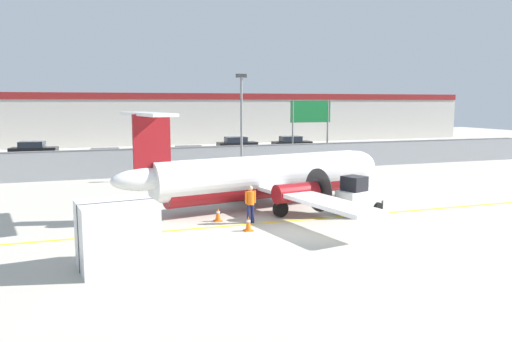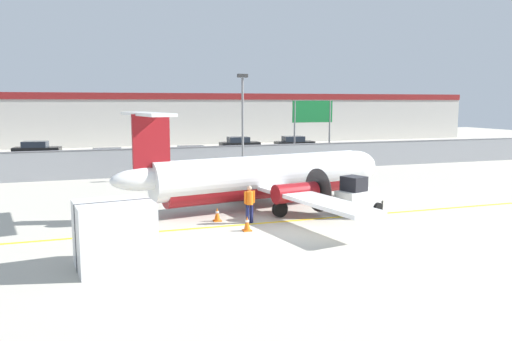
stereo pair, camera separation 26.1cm
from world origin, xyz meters
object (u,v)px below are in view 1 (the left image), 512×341
parked_car_1 (107,158)px  parked_car_4 (292,144)px  traffic_cone_near_right (218,214)px  parked_car_3 (237,144)px  cargo_container (117,235)px  highway_sign (311,117)px  parked_car_0 (33,150)px  baggage_tug (358,197)px  parked_car_2 (191,155)px  apron_light_pole (241,118)px  ground_crew_worker (250,202)px  commuter_airplane (267,176)px  traffic_cone_near_left (248,224)px

parked_car_1 → parked_car_4: bearing=24.4°
traffic_cone_near_right → parked_car_3: parked_car_3 is taller
cargo_container → highway_sign: size_ratio=0.48×
parked_car_0 → parked_car_4: size_ratio=1.03×
baggage_tug → parked_car_0: baggage_tug is taller
baggage_tug → parked_car_1: bearing=97.0°
parked_car_2 → parked_car_1: bearing=-178.3°
traffic_cone_near_right → parked_car_0: (-10.24, 29.73, 0.58)m
apron_light_pole → ground_crew_worker: bearing=-105.5°
ground_crew_worker → parked_car_2: bearing=-15.1°
commuter_airplane → traffic_cone_near_right: 4.03m
ground_crew_worker → apron_light_pole: size_ratio=0.23×
parked_car_3 → baggage_tug: bearing=-95.0°
commuter_airplane → parked_car_3: size_ratio=3.80×
traffic_cone_near_left → parked_car_2: parked_car_2 is taller
parked_car_3 → parked_car_4: bearing=-8.0°
commuter_airplane → parked_car_2: 17.86m
traffic_cone_near_left → parked_car_3: size_ratio=0.15×
parked_car_0 → apron_light_pole: 23.99m
baggage_tug → apron_light_pole: 12.63m
traffic_cone_near_right → baggage_tug: bearing=-6.4°
traffic_cone_near_right → parked_car_1: bearing=101.3°
apron_light_pole → highway_sign: 9.31m
cargo_container → parked_car_4: size_ratio=0.62×
traffic_cone_near_right → parked_car_4: 32.57m
baggage_tug → cargo_container: 12.31m
parked_car_4 → traffic_cone_near_right: bearing=-116.4°
cargo_container → baggage_tug: bearing=13.0°
parked_car_2 → parked_car_4: (12.90, 8.53, 0.00)m
traffic_cone_near_right → ground_crew_worker: bearing=-32.8°
parked_car_4 → ground_crew_worker: bearing=-113.8°
apron_light_pole → parked_car_3: bearing=74.2°
traffic_cone_near_left → parked_car_3: bearing=74.1°
cargo_container → parked_car_3: size_ratio=0.63×
highway_sign → baggage_tug: bearing=-107.8°
parked_car_4 → baggage_tug: bearing=-104.6°
parked_car_3 → parked_car_0: bearing=179.7°
cargo_container → traffic_cone_near_left: bearing=21.3°
parked_car_1 → parked_car_2: bearing=0.8°
highway_sign → parked_car_4: bearing=74.1°
parked_car_4 → parked_car_3: bearing=173.8°
traffic_cone_near_left → parked_car_4: (14.95, 30.59, 0.58)m
baggage_tug → traffic_cone_near_right: size_ratio=4.01×
baggage_tug → highway_sign: size_ratio=0.47×
parked_car_0 → parked_car_4: bearing=4.9°
apron_light_pole → highway_sign: (7.67, 5.27, -0.16)m
cargo_container → apron_light_pole: (9.34, 16.37, 3.20)m
commuter_airplane → ground_crew_worker: size_ratio=9.42×
cargo_container → apron_light_pole: apron_light_pole is taller
commuter_airplane → cargo_container: 10.75m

